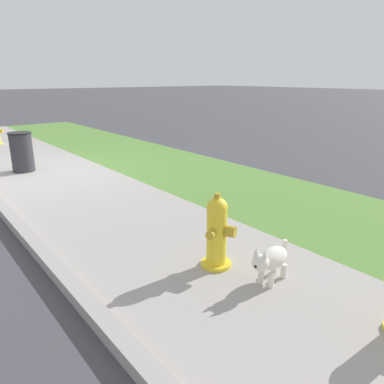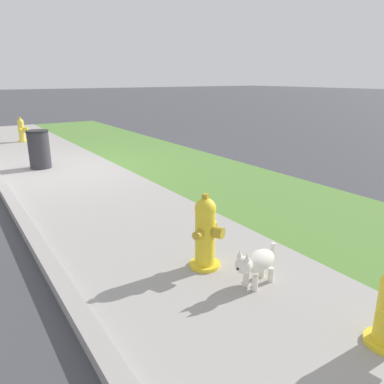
# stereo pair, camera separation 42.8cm
# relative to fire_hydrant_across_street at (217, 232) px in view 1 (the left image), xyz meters

# --- Properties ---
(ground_plane) EXTENTS (120.00, 120.00, 0.00)m
(ground_plane) POSITION_rel_fire_hydrant_across_street_xyz_m (-5.27, -0.12, -0.40)
(ground_plane) COLOR #424247
(sidewalk_pavement) EXTENTS (18.00, 2.43, 0.01)m
(sidewalk_pavement) POSITION_rel_fire_hydrant_across_street_xyz_m (-5.27, -0.12, -0.39)
(sidewalk_pavement) COLOR #9E9993
(sidewalk_pavement) RESTS_ON ground
(grass_verge) EXTENTS (18.00, 2.59, 0.01)m
(grass_verge) POSITION_rel_fire_hydrant_across_street_xyz_m (-5.27, 2.38, -0.39)
(grass_verge) COLOR #568438
(grass_verge) RESTS_ON ground
(fire_hydrant_across_street) EXTENTS (0.38, 0.39, 0.82)m
(fire_hydrant_across_street) POSITION_rel_fire_hydrant_across_street_xyz_m (0.00, 0.00, 0.00)
(fire_hydrant_across_street) COLOR yellow
(fire_hydrant_across_street) RESTS_ON ground
(small_white_dog) EXTENTS (0.26, 0.56, 0.44)m
(small_white_dog) POSITION_rel_fire_hydrant_across_street_xyz_m (0.58, 0.19, -0.15)
(small_white_dog) COLOR silver
(small_white_dog) RESTS_ON ground
(trash_bin) EXTENTS (0.47, 0.47, 0.84)m
(trash_bin) POSITION_rel_fire_hydrant_across_street_xyz_m (-5.71, -0.45, 0.03)
(trash_bin) COLOR #333338
(trash_bin) RESTS_ON ground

